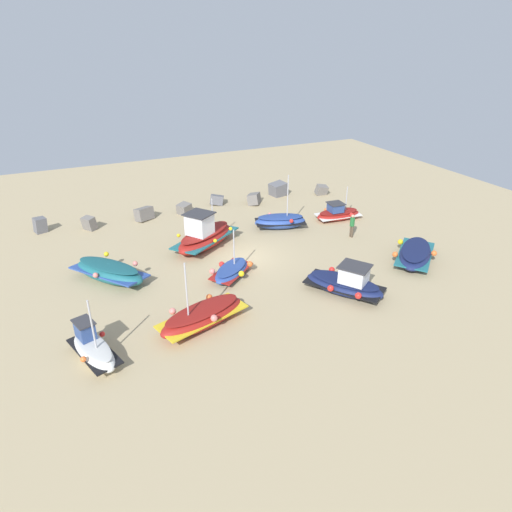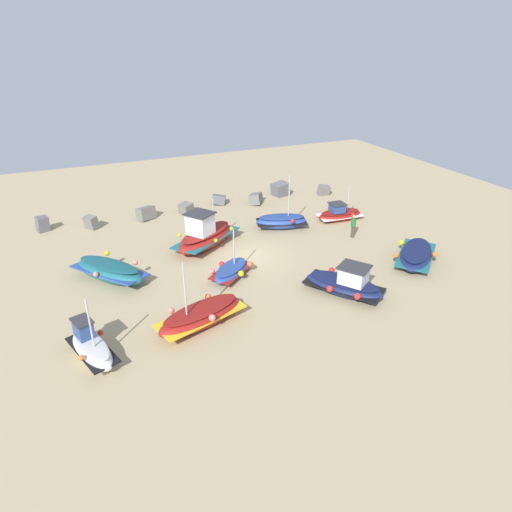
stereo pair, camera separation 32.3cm
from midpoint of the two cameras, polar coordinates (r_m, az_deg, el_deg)
ground_plane at (r=28.90m, az=-0.85°, el=-0.16°), size 54.68×54.68×0.00m
fishing_boat_0 at (r=30.21m, az=-6.09°, el=2.59°), size 5.43×4.69×3.14m
fishing_boat_1 at (r=29.89m, az=19.70°, el=0.15°), size 4.67×4.42×0.93m
fishing_boat_2 at (r=25.18m, az=11.50°, el=-3.43°), size 3.86×4.59×1.79m
fishing_boat_3 at (r=22.31m, az=-6.48°, el=-7.43°), size 4.95×2.96×3.70m
fishing_boat_4 at (r=27.32m, az=-17.57°, el=-1.76°), size 4.31×4.90×1.22m
fishing_boat_5 at (r=35.29m, az=10.69°, el=5.20°), size 3.65×2.01×2.57m
fishing_boat_6 at (r=21.30m, az=-19.54°, el=-10.73°), size 2.13×3.53×3.20m
fishing_boat_7 at (r=26.53m, az=-2.77°, el=-1.85°), size 3.29×3.06×2.84m
fishing_boat_8 at (r=33.13m, az=3.49°, el=4.34°), size 3.99×2.57×3.98m
person_walking at (r=32.12m, az=12.38°, el=3.85°), size 0.32×0.32×1.66m
breakwater_rocks at (r=37.33m, az=-5.04°, el=6.73°), size 23.82×2.69×1.34m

